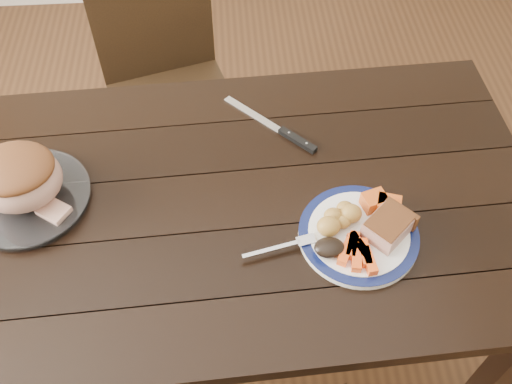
{
  "coord_description": "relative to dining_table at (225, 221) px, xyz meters",
  "views": [
    {
      "loc": [
        0.02,
        -0.85,
        1.89
      ],
      "look_at": [
        0.08,
        -0.02,
        0.8
      ],
      "focal_mm": 40.0,
      "sensor_mm": 36.0,
      "label": 1
    }
  ],
  "objects": [
    {
      "name": "dining_table",
      "position": [
        0.0,
        0.0,
        0.0
      ],
      "size": [
        1.64,
        0.97,
        0.75
      ],
      "rotation": [
        0.0,
        0.0,
        0.04
      ],
      "color": "black",
      "rests_on": "ground"
    },
    {
      "name": "cut_slice",
      "position": [
        -0.41,
        -0.02,
        0.12
      ],
      "size": [
        0.09,
        0.08,
        0.02
      ],
      "primitive_type": "cube",
      "rotation": [
        0.0,
        0.0,
        -0.6
      ],
      "color": "tan",
      "rests_on": "serving_platter"
    },
    {
      "name": "chair_far",
      "position": [
        -0.19,
        0.73,
        -0.13
      ],
      "size": [
        0.52,
        0.53,
        0.93
      ],
      "rotation": [
        0.0,
        0.0,
        3.42
      ],
      "color": "black",
      "rests_on": "ground"
    },
    {
      "name": "pork_slice",
      "position": [
        0.38,
        -0.14,
        0.14
      ],
      "size": [
        0.13,
        0.13,
        0.05
      ],
      "primitive_type": "cube",
      "rotation": [
        0.0,
        0.0,
        0.75
      ],
      "color": "tan",
      "rests_on": "dinner_plate"
    },
    {
      "name": "ground",
      "position": [
        0.0,
        0.0,
        -0.66
      ],
      "size": [
        4.0,
        4.0,
        0.0
      ],
      "primitive_type": "plane",
      "color": "#472B16",
      "rests_on": "ground"
    },
    {
      "name": "fork",
      "position": [
        0.14,
        -0.16,
        0.11
      ],
      "size": [
        0.18,
        0.06,
        0.0
      ],
      "rotation": [
        0.0,
        0.0,
        0.23
      ],
      "color": "silver",
      "rests_on": "dinner_plate"
    },
    {
      "name": "dinner_plate",
      "position": [
        0.31,
        -0.13,
        0.1
      ],
      "size": [
        0.28,
        0.28,
        0.02
      ],
      "primitive_type": "cylinder",
      "color": "white",
      "rests_on": "dining_table"
    },
    {
      "name": "dark_mushroom",
      "position": [
        0.24,
        -0.18,
        0.13
      ],
      "size": [
        0.07,
        0.05,
        0.03
      ],
      "primitive_type": "ellipsoid",
      "color": "black",
      "rests_on": "dinner_plate"
    },
    {
      "name": "serving_platter",
      "position": [
        -0.48,
        0.03,
        0.1
      ],
      "size": [
        0.3,
        0.3,
        0.02
      ],
      "primitive_type": "cylinder",
      "color": "white",
      "rests_on": "dining_table"
    },
    {
      "name": "carrot_batons",
      "position": [
        0.3,
        -0.19,
        0.12
      ],
      "size": [
        0.09,
        0.11,
        0.02
      ],
      "color": "#F25014",
      "rests_on": "dinner_plate"
    },
    {
      "name": "carving_knife",
      "position": [
        0.18,
        0.21,
        0.1
      ],
      "size": [
        0.24,
        0.24,
        0.01
      ],
      "rotation": [
        0.0,
        0.0,
        -0.78
      ],
      "color": "silver",
      "rests_on": "dining_table"
    },
    {
      "name": "roast_joint",
      "position": [
        -0.48,
        0.03,
        0.18
      ],
      "size": [
        0.21,
        0.18,
        0.14
      ],
      "primitive_type": "ellipsoid",
      "color": "tan",
      "rests_on": "serving_platter"
    },
    {
      "name": "pumpkin_wedges",
      "position": [
        0.38,
        -0.07,
        0.13
      ],
      "size": [
        0.1,
        0.08,
        0.04
      ],
      "color": "orange",
      "rests_on": "dinner_plate"
    },
    {
      "name": "roasted_potatoes",
      "position": [
        0.27,
        -0.1,
        0.13
      ],
      "size": [
        0.11,
        0.1,
        0.05
      ],
      "color": "gold",
      "rests_on": "dinner_plate"
    },
    {
      "name": "plate_rim",
      "position": [
        0.31,
        -0.13,
        0.11
      ],
      "size": [
        0.28,
        0.28,
        0.02
      ],
      "primitive_type": "torus",
      "color": "#0D1543",
      "rests_on": "dinner_plate"
    }
  ]
}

